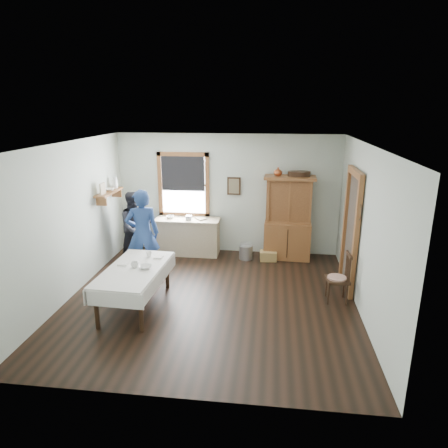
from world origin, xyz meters
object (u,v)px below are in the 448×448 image
object	(u,v)px
china_hutch	(288,218)
spindle_chair	(338,277)
work_counter	(188,236)
pail	(246,252)
wicker_basket	(268,256)
dining_table	(135,287)
figure_dark	(136,229)
woman_blue	(143,237)

from	to	relation	value
china_hutch	spindle_chair	distance (m)	2.18
work_counter	pail	size ratio (longest dim) A/B	4.56
work_counter	wicker_basket	distance (m)	1.87
dining_table	spindle_chair	bearing A→B (deg)	10.15
work_counter	spindle_chair	size ratio (longest dim) A/B	1.63
china_hutch	work_counter	bearing A→B (deg)	-177.31
spindle_chair	pail	size ratio (longest dim) A/B	2.80
work_counter	figure_dark	distance (m)	1.19
spindle_chair	pail	xyz separation A→B (m)	(-1.70, 1.80, -0.29)
pail	wicker_basket	size ratio (longest dim) A/B	0.89
figure_dark	wicker_basket	bearing A→B (deg)	-32.65
pail	wicker_basket	bearing A→B (deg)	-3.58
work_counter	dining_table	world-z (taller)	work_counter
spindle_chair	figure_dark	bearing A→B (deg)	154.90
dining_table	pail	distance (m)	2.96
dining_table	work_counter	bearing A→B (deg)	81.99
wicker_basket	figure_dark	bearing A→B (deg)	-174.77
wicker_basket	woman_blue	distance (m)	2.79
spindle_chair	wicker_basket	bearing A→B (deg)	119.31
work_counter	figure_dark	size ratio (longest dim) A/B	1.03
woman_blue	pail	bearing A→B (deg)	-167.82
spindle_chair	woman_blue	size ratio (longest dim) A/B	0.54
dining_table	figure_dark	xyz separation A→B (m)	(-0.69, 2.11, 0.36)
figure_dark	pail	bearing A→B (deg)	-30.85
work_counter	spindle_chair	bearing A→B (deg)	-32.79
woman_blue	figure_dark	xyz separation A→B (m)	(-0.45, 0.88, -0.12)
wicker_basket	figure_dark	distance (m)	2.97
spindle_chair	pail	distance (m)	2.49
work_counter	dining_table	distance (m)	2.60
spindle_chair	woman_blue	world-z (taller)	woman_blue
dining_table	woman_blue	xyz separation A→B (m)	(-0.24, 1.24, 0.47)
figure_dark	dining_table	bearing A→B (deg)	-109.72
china_hutch	spindle_chair	bearing A→B (deg)	-65.47
spindle_chair	figure_dark	size ratio (longest dim) A/B	0.63
work_counter	china_hutch	distance (m)	2.30
dining_table	figure_dark	size ratio (longest dim) A/B	1.24
china_hutch	spindle_chair	world-z (taller)	china_hutch
dining_table	spindle_chair	world-z (taller)	spindle_chair
wicker_basket	dining_table	bearing A→B (deg)	-132.80
work_counter	wicker_basket	xyz separation A→B (m)	(1.84, -0.20, -0.31)
china_hutch	pail	distance (m)	1.19
woman_blue	figure_dark	distance (m)	0.99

